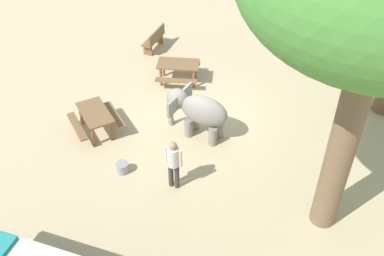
{
  "coord_description": "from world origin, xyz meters",
  "views": [
    {
      "loc": [
        -3.54,
        11.09,
        9.31
      ],
      "look_at": [
        -0.16,
        1.32,
        0.8
      ],
      "focal_mm": 42.12,
      "sensor_mm": 36.0,
      "label": 1
    }
  ],
  "objects_px": {
    "elephant": "(198,110)",
    "picnic_table_far": "(178,68)",
    "person_handler": "(173,161)",
    "feed_bucket": "(123,168)",
    "picnic_table_near": "(96,117)",
    "wooden_bench": "(155,39)"
  },
  "relations": [
    {
      "from": "elephant",
      "to": "picnic_table_far",
      "type": "height_order",
      "value": "elephant"
    },
    {
      "from": "person_handler",
      "to": "feed_bucket",
      "type": "xyz_separation_m",
      "value": [
        1.61,
        -0.04,
        -0.79
      ]
    },
    {
      "from": "person_handler",
      "to": "picnic_table_near",
      "type": "distance_m",
      "value": 3.52
    },
    {
      "from": "picnic_table_near",
      "to": "person_handler",
      "type": "bearing_deg",
      "value": -161.92
    },
    {
      "from": "elephant",
      "to": "wooden_bench",
      "type": "xyz_separation_m",
      "value": [
        3.38,
        -4.56,
        -0.46
      ]
    },
    {
      "from": "person_handler",
      "to": "picnic_table_far",
      "type": "height_order",
      "value": "person_handler"
    },
    {
      "from": "person_handler",
      "to": "feed_bucket",
      "type": "bearing_deg",
      "value": 91.21
    },
    {
      "from": "elephant",
      "to": "picnic_table_near",
      "type": "relative_size",
      "value": 1.01
    },
    {
      "from": "picnic_table_far",
      "to": "elephant",
      "type": "bearing_deg",
      "value": -71.48
    },
    {
      "from": "elephant",
      "to": "wooden_bench",
      "type": "bearing_deg",
      "value": -43.16
    },
    {
      "from": "person_handler",
      "to": "picnic_table_far",
      "type": "xyz_separation_m",
      "value": [
        1.74,
        -5.01,
        -0.36
      ]
    },
    {
      "from": "wooden_bench",
      "to": "picnic_table_near",
      "type": "distance_m",
      "value": 5.51
    },
    {
      "from": "person_handler",
      "to": "picnic_table_near",
      "type": "relative_size",
      "value": 0.77
    },
    {
      "from": "person_handler",
      "to": "picnic_table_near",
      "type": "height_order",
      "value": "person_handler"
    },
    {
      "from": "person_handler",
      "to": "picnic_table_near",
      "type": "bearing_deg",
      "value": 68.28
    },
    {
      "from": "picnic_table_far",
      "to": "feed_bucket",
      "type": "bearing_deg",
      "value": -101.84
    },
    {
      "from": "wooden_bench",
      "to": "picnic_table_far",
      "type": "relative_size",
      "value": 0.79
    },
    {
      "from": "person_handler",
      "to": "wooden_bench",
      "type": "bearing_deg",
      "value": 29.35
    },
    {
      "from": "wooden_bench",
      "to": "picnic_table_far",
      "type": "xyz_separation_m",
      "value": [
        -1.75,
        1.93,
        0.12
      ]
    },
    {
      "from": "picnic_table_far",
      "to": "feed_bucket",
      "type": "height_order",
      "value": "picnic_table_far"
    },
    {
      "from": "elephant",
      "to": "picnic_table_near",
      "type": "height_order",
      "value": "elephant"
    },
    {
      "from": "elephant",
      "to": "feed_bucket",
      "type": "bearing_deg",
      "value": 67.53
    }
  ]
}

